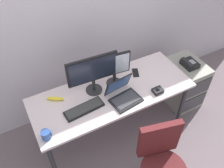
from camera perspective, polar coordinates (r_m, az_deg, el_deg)
The scene contains 14 objects.
ground_plane at distance 3.23m, azimuth 0.00°, elevation -11.08°, with size 8.00×8.00×0.00m, color slate.
back_wall at distance 2.76m, azimuth -7.09°, elevation 16.92°, with size 6.00×0.10×2.80m, color silver.
desk at distance 2.70m, azimuth 0.00°, elevation -2.98°, with size 1.77×0.69×0.76m.
file_cabinet at distance 3.47m, azimuth 16.24°, elevation 0.15°, with size 0.42×0.53×0.66m.
desk_phone at distance 3.22m, azimuth 17.60°, elevation 4.56°, with size 0.17×0.20×0.09m.
office_chair at distance 2.56m, azimuth 11.22°, elevation -18.63°, with size 0.52×0.53×0.94m.
monitor_main at distance 2.47m, azimuth -4.52°, elevation 2.91°, with size 0.54×0.18×0.45m.
monitor_side at distance 2.57m, azimuth 0.59°, elevation 3.84°, with size 0.34×0.18×0.41m.
keyboard at distance 2.48m, azimuth -6.51°, elevation -5.75°, with size 0.42×0.17×0.03m.
laptop at distance 2.54m, azimuth 2.58°, elevation -2.45°, with size 0.35×0.33×0.23m.
trackball_mouse at distance 2.67m, azimuth 10.65°, elevation -1.50°, with size 0.11×0.09×0.07m.
coffee_mug at distance 2.32m, azimuth -15.12°, elevation -11.38°, with size 0.09×0.08×0.09m.
cell_phone at distance 2.86m, azimuth 5.50°, elevation 2.64°, with size 0.07×0.14×0.01m, color black.
banana at distance 2.61m, azimuth -13.11°, elevation -3.36°, with size 0.19×0.04×0.04m, color yellow.
Camera 1 is at (-0.85, -1.60, 2.68)m, focal length 39.17 mm.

